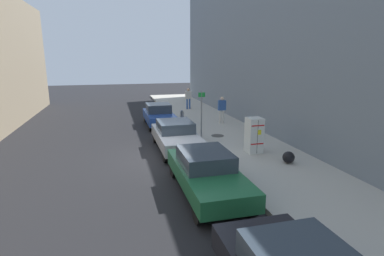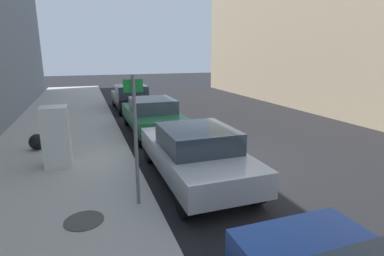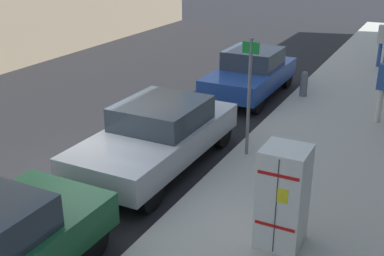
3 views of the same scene
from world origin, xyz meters
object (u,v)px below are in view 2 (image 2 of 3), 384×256
trash_bag (37,142)px  street_sign_post (136,135)px  parked_sedan_silver (195,152)px  parked_sedan_green (152,115)px  discarded_refrigerator (56,136)px  parked_sedan_dark (131,97)px

trash_bag → street_sign_post: bearing=-62.5°
trash_bag → parked_sedan_silver: (3.99, -3.52, 0.31)m
street_sign_post → parked_sedan_green: (1.61, 6.05, -0.87)m
discarded_refrigerator → parked_sedan_green: size_ratio=0.35×
street_sign_post → trash_bag: (-2.39, 4.60, -1.19)m
trash_bag → parked_sedan_silver: 5.34m
discarded_refrigerator → parked_sedan_green: 4.56m
street_sign_post → trash_bag: size_ratio=5.18×
parked_sedan_silver → parked_sedan_green: size_ratio=0.96×
discarded_refrigerator → street_sign_post: 3.37m
trash_bag → parked_sedan_dark: parked_sedan_dark is taller
parked_sedan_silver → parked_sedan_green: parked_sedan_green is taller
discarded_refrigerator → trash_bag: 1.96m
discarded_refrigerator → trash_bag: (-0.73, 1.73, -0.56)m
parked_sedan_silver → street_sign_post: bearing=-146.3°
street_sign_post → parked_sedan_green: street_sign_post is taller
trash_bag → parked_sedan_green: (3.99, 1.45, 0.32)m
discarded_refrigerator → parked_sedan_dark: bearing=69.3°
parked_sedan_green → parked_sedan_dark: (-0.00, 5.45, -0.01)m
trash_bag → parked_sedan_dark: 7.98m
street_sign_post → parked_sedan_silver: street_sign_post is taller
parked_sedan_silver → parked_sedan_dark: (-0.00, 10.42, -0.00)m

